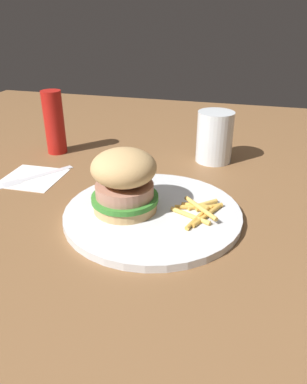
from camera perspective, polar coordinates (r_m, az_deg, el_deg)
name	(u,v)px	position (r m, az deg, el deg)	size (l,w,h in m)	color
ground_plane	(139,215)	(0.60, -2.32, -3.51)	(1.60, 1.60, 0.00)	brown
plate	(154,212)	(0.60, 0.00, -3.08)	(0.28, 0.28, 0.01)	silver
sandwich	(124,180)	(0.57, -4.54, 1.80)	(0.11, 0.11, 0.10)	tan
fries_pile	(199,211)	(0.58, 7.10, -2.89)	(0.10, 0.08, 0.01)	gold
napkin	(32,178)	(0.76, -18.22, 2.14)	(0.11, 0.11, 0.00)	white
fork	(31,177)	(0.76, -18.35, 2.27)	(0.15, 0.11, 0.00)	silver
drink_glass	(214,140)	(0.80, 9.40, 8.01)	(0.08, 0.08, 0.11)	silver
ketchup_bottle	(54,123)	(0.87, -15.09, 10.33)	(0.04, 0.04, 0.14)	#B21914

